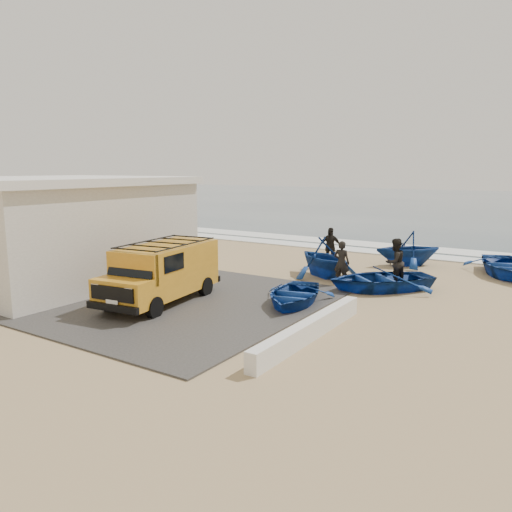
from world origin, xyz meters
The scene contains 16 objects.
ground centered at (0.00, 0.00, 0.00)m, with size 160.00×160.00×0.00m, color tan.
slab centered at (-2.00, -2.00, 0.03)m, with size 12.00×10.00×0.05m, color #43403D.
ocean centered at (0.00, 56.00, 0.00)m, with size 180.00×88.00×0.01m, color #385166.
surf_line centered at (0.00, 12.00, 0.03)m, with size 180.00×1.60×0.06m, color white.
surf_wash centered at (0.00, 14.50, 0.02)m, with size 180.00×2.20×0.04m, color white.
building centered at (-7.50, -2.00, 2.16)m, with size 8.40×9.40×4.30m.
parapet centered at (5.00, -3.00, 0.28)m, with size 0.35×6.00×0.55m, color silver.
van centered at (-1.10, -2.36, 1.14)m, with size 2.56×5.15×2.12m.
boat_near_left centered at (2.91, -0.14, 0.36)m, with size 2.48×3.47×0.72m, color navy.
boat_near_right centered at (4.71, 3.54, 0.43)m, with size 2.95×4.14×0.86m, color navy.
boat_mid_left centered at (1.84, 4.58, 0.87)m, with size 2.85×3.30×1.74m, color navy.
boat_far_left centered at (4.16, 9.10, 0.84)m, with size 2.77×3.20×1.69m, color navy.
boat_far_right centered at (8.52, 9.11, 0.46)m, with size 3.16×4.42×0.92m, color navy.
fisherman_front centered at (3.07, 3.59, 0.90)m, with size 0.65×0.43×1.79m, color black.
fisherman_middle centered at (4.95, 4.54, 0.96)m, with size 0.93×0.73×1.92m, color black.
fisherman_back centered at (1.11, 6.75, 0.95)m, with size 1.11×0.46×1.90m, color black.
Camera 1 is at (10.92, -14.90, 4.66)m, focal length 35.00 mm.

